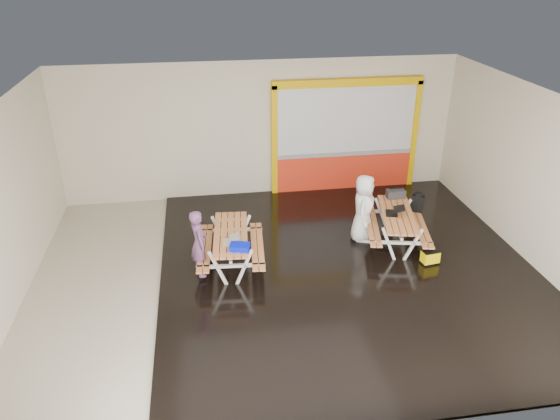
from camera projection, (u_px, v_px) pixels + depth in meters
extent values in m
cube|color=#C0B6A2|center=(287.00, 274.00, 10.66)|extent=(10.00, 8.00, 0.01)
cube|color=white|center=(288.00, 102.00, 9.11)|extent=(10.00, 8.00, 0.01)
cube|color=beige|center=(261.00, 130.00, 13.44)|extent=(10.00, 0.01, 3.50)
cube|color=beige|center=(344.00, 332.00, 6.33)|extent=(10.00, 0.01, 3.50)
cube|color=beige|center=(3.00, 214.00, 9.19)|extent=(0.01, 8.00, 3.50)
cube|color=beige|center=(534.00, 179.00, 10.58)|extent=(0.01, 8.00, 3.50)
cube|color=black|center=(347.00, 268.00, 10.82)|extent=(7.50, 7.98, 0.05)
cube|color=red|center=(343.00, 172.00, 14.23)|extent=(3.60, 0.12, 1.00)
cube|color=gray|center=(344.00, 153.00, 14.00)|extent=(3.60, 0.14, 0.10)
cube|color=silver|center=(346.00, 120.00, 13.60)|extent=(3.60, 0.08, 1.72)
cube|color=#E7B100|center=(274.00, 142.00, 13.54)|extent=(0.14, 0.16, 2.90)
cube|color=#E7B100|center=(414.00, 135.00, 14.06)|extent=(0.14, 0.16, 2.90)
cube|color=#E7B100|center=(349.00, 82.00, 13.16)|extent=(3.88, 0.16, 0.20)
cube|color=#DC8546|center=(217.00, 234.00, 10.59)|extent=(0.27, 1.92, 0.04)
cube|color=#DC8546|center=(224.00, 234.00, 10.60)|extent=(0.27, 1.92, 0.04)
cube|color=#DC8546|center=(231.00, 234.00, 10.61)|extent=(0.27, 1.92, 0.04)
cube|color=#DC8546|center=(237.00, 234.00, 10.62)|extent=(0.27, 1.92, 0.04)
cube|color=#DC8546|center=(244.00, 233.00, 10.63)|extent=(0.27, 1.92, 0.04)
cube|color=white|center=(218.00, 268.00, 10.09)|extent=(0.36, 0.09, 0.77)
cube|color=white|center=(244.00, 267.00, 10.12)|extent=(0.36, 0.09, 0.77)
cube|color=white|center=(231.00, 266.00, 10.09)|extent=(1.31, 0.16, 0.06)
cube|color=white|center=(230.00, 255.00, 9.98)|extent=(0.65, 0.11, 0.06)
cube|color=white|center=(220.00, 232.00, 11.39)|extent=(0.36, 0.09, 0.77)
cube|color=white|center=(243.00, 231.00, 11.42)|extent=(0.36, 0.09, 0.77)
cube|color=white|center=(232.00, 230.00, 11.39)|extent=(1.31, 0.16, 0.06)
cube|color=white|center=(231.00, 220.00, 11.28)|extent=(0.65, 0.11, 0.06)
cube|color=white|center=(231.00, 242.00, 10.69)|extent=(0.18, 1.57, 0.06)
cube|color=#DC8546|center=(202.00, 248.00, 10.69)|extent=(0.27, 1.92, 0.04)
cube|color=#DC8546|center=(208.00, 247.00, 10.70)|extent=(0.27, 1.92, 0.04)
cube|color=#DC8546|center=(254.00, 246.00, 10.77)|extent=(0.27, 1.92, 0.04)
cube|color=#DC8546|center=(260.00, 245.00, 10.77)|extent=(0.27, 1.92, 0.04)
cube|color=#DC8546|center=(385.00, 214.00, 11.43)|extent=(0.52, 1.88, 0.04)
cube|color=#DC8546|center=(391.00, 214.00, 11.42)|extent=(0.52, 1.88, 0.04)
cube|color=#DC8546|center=(398.00, 214.00, 11.41)|extent=(0.52, 1.88, 0.04)
cube|color=#DC8546|center=(404.00, 214.00, 11.41)|extent=(0.52, 1.88, 0.04)
cube|color=#DC8546|center=(410.00, 215.00, 11.40)|extent=(0.52, 1.88, 0.04)
cube|color=white|center=(389.00, 244.00, 10.93)|extent=(0.35, 0.13, 0.76)
cube|color=white|center=(413.00, 245.00, 10.90)|extent=(0.35, 0.13, 0.76)
cube|color=white|center=(401.00, 243.00, 10.90)|extent=(1.28, 0.33, 0.06)
cube|color=white|center=(402.00, 232.00, 10.79)|extent=(0.64, 0.19, 0.06)
cube|color=white|center=(381.00, 213.00, 12.22)|extent=(0.35, 0.13, 0.76)
cube|color=white|center=(403.00, 214.00, 12.19)|extent=(0.35, 0.13, 0.76)
cube|color=white|center=(392.00, 212.00, 12.19)|extent=(1.28, 0.33, 0.06)
cube|color=white|center=(393.00, 202.00, 12.08)|extent=(0.64, 0.19, 0.06)
cube|color=white|center=(397.00, 222.00, 11.50)|extent=(0.39, 1.53, 0.06)
cube|color=#DC8546|center=(369.00, 225.00, 11.57)|extent=(0.52, 1.87, 0.04)
cube|color=#DC8546|center=(375.00, 225.00, 11.56)|extent=(0.52, 1.87, 0.04)
cube|color=#DC8546|center=(418.00, 227.00, 11.51)|extent=(0.52, 1.87, 0.04)
cube|color=#DC8546|center=(423.00, 227.00, 11.51)|extent=(0.52, 1.87, 0.04)
imported|color=#674067|center=(199.00, 243.00, 10.17)|extent=(0.40, 0.55, 1.37)
imported|color=white|center=(363.00, 208.00, 11.55)|extent=(0.73, 0.88, 1.53)
cube|color=silver|center=(228.00, 242.00, 10.26)|extent=(0.20, 0.29, 0.02)
cube|color=silver|center=(235.00, 237.00, 10.23)|extent=(0.19, 0.29, 0.06)
cube|color=silver|center=(234.00, 237.00, 10.23)|extent=(0.16, 0.26, 0.05)
cube|color=black|center=(392.00, 213.00, 11.40)|extent=(0.33, 0.40, 0.02)
cube|color=black|center=(399.00, 209.00, 11.33)|extent=(0.32, 0.40, 0.07)
cube|color=silver|center=(399.00, 209.00, 11.33)|extent=(0.27, 0.35, 0.06)
cube|color=#0312DB|center=(240.00, 247.00, 10.00)|extent=(0.42, 0.34, 0.11)
cube|color=black|center=(396.00, 194.00, 12.10)|extent=(0.42, 0.21, 0.19)
cylinder|color=black|center=(396.00, 188.00, 12.04)|extent=(0.32, 0.03, 0.03)
cube|color=black|center=(418.00, 204.00, 12.08)|extent=(0.33, 0.30, 0.40)
cylinder|color=black|center=(419.00, 195.00, 11.99)|extent=(0.24, 0.24, 0.10)
cube|color=black|center=(384.00, 241.00, 11.65)|extent=(0.44, 0.39, 0.13)
cube|color=black|center=(429.00, 262.00, 10.93)|extent=(0.39, 0.29, 0.04)
cube|color=#FAD400|center=(430.00, 257.00, 10.87)|extent=(0.37, 0.27, 0.27)
cube|color=black|center=(431.00, 251.00, 10.81)|extent=(0.39, 0.29, 0.03)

